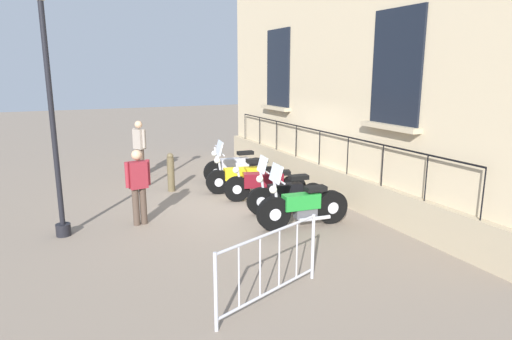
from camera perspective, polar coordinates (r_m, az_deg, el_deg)
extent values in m
plane|color=gray|center=(11.03, -0.65, -4.12)|extent=(60.00, 60.00, 0.00)
cube|color=#C6B28E|center=(11.74, 10.31, 15.20)|extent=(0.60, 11.61, 7.49)
cube|color=tan|center=(11.85, 8.16, -1.12)|extent=(0.20, 11.61, 0.78)
cube|color=black|center=(9.51, 17.56, 12.44)|extent=(0.06, 1.39, 2.28)
cube|color=tan|center=(9.53, 16.72, 5.32)|extent=(0.24, 1.59, 0.10)
cube|color=black|center=(13.75, 2.86, 12.89)|extent=(0.06, 1.39, 2.28)
cube|color=tan|center=(13.76, 2.51, 7.94)|extent=(0.24, 1.59, 0.10)
cube|color=black|center=(11.59, 8.19, 4.99)|extent=(0.03, 9.75, 0.03)
cylinder|color=black|center=(15.93, -1.42, 5.57)|extent=(0.02, 0.02, 0.88)
cylinder|color=black|center=(14.82, 0.45, 5.05)|extent=(0.02, 0.02, 0.88)
cylinder|color=black|center=(13.74, 2.62, 4.43)|extent=(0.02, 0.02, 0.88)
cylinder|color=black|center=(12.68, 5.15, 3.70)|extent=(0.02, 0.02, 0.88)
cylinder|color=black|center=(11.66, 8.12, 2.83)|extent=(0.02, 0.02, 0.88)
cylinder|color=black|center=(10.67, 11.65, 1.79)|extent=(0.02, 0.02, 0.88)
cylinder|color=black|center=(9.74, 15.88, 0.53)|extent=(0.02, 0.02, 0.88)
cylinder|color=black|center=(8.87, 20.96, -0.99)|extent=(0.02, 0.02, 0.88)
cylinder|color=black|center=(8.10, 27.08, -2.80)|extent=(0.02, 0.02, 0.88)
cylinder|color=black|center=(12.77, -5.23, -0.30)|extent=(0.67, 0.18, 0.67)
cylinder|color=silver|center=(12.77, -5.23, -0.30)|extent=(0.24, 0.17, 0.23)
cylinder|color=black|center=(13.16, 0.03, 0.14)|extent=(0.67, 0.18, 0.67)
cylinder|color=silver|center=(13.16, 0.03, 0.14)|extent=(0.24, 0.17, 0.23)
cube|color=#B2B2BC|center=(12.89, -2.78, 0.80)|extent=(0.84, 0.31, 0.33)
cube|color=#4C4C51|center=(12.97, -2.35, -0.20)|extent=(0.51, 0.24, 0.23)
cube|color=black|center=(12.94, -1.38, 2.21)|extent=(0.47, 0.26, 0.10)
cylinder|color=silver|center=(12.71, -5.05, 1.32)|extent=(0.16, 0.07, 0.74)
cylinder|color=silver|center=(12.65, -4.86, 2.96)|extent=(0.07, 0.57, 0.04)
sphere|color=white|center=(12.65, -5.37, 2.12)|extent=(0.16, 0.16, 0.16)
cylinder|color=silver|center=(12.92, -1.49, -0.78)|extent=(0.74, 0.13, 0.08)
cylinder|color=black|center=(11.72, -4.85, -1.52)|extent=(0.66, 0.24, 0.64)
cylinder|color=silver|center=(11.72, -4.85, -1.52)|extent=(0.25, 0.20, 0.23)
cylinder|color=black|center=(12.06, 1.76, -1.07)|extent=(0.66, 0.24, 0.64)
cylinder|color=silver|center=(12.06, 1.76, -1.07)|extent=(0.25, 0.20, 0.23)
cube|color=gold|center=(11.81, -1.74, -0.42)|extent=(1.02, 0.45, 0.30)
cube|color=#4C4C51|center=(11.89, -1.26, -1.43)|extent=(0.62, 0.33, 0.23)
cube|color=black|center=(11.85, 0.11, 1.20)|extent=(0.59, 0.35, 0.10)
cylinder|color=silver|center=(11.64, -4.64, 0.30)|extent=(0.17, 0.08, 0.76)
cylinder|color=silver|center=(11.58, -4.43, 2.14)|extent=(0.14, 0.66, 0.04)
sphere|color=white|center=(11.59, -5.00, 1.23)|extent=(0.16, 0.16, 0.16)
cylinder|color=silver|center=(11.81, -0.13, -2.09)|extent=(0.89, 0.21, 0.08)
cube|color=silver|center=(11.54, -4.74, 2.85)|extent=(0.20, 0.56, 0.36)
cylinder|color=black|center=(11.01, -2.46, -2.45)|extent=(0.64, 0.30, 0.64)
cylinder|color=silver|center=(11.01, -2.46, -2.45)|extent=(0.25, 0.19, 0.22)
cylinder|color=black|center=(11.18, 4.81, -2.24)|extent=(0.64, 0.30, 0.64)
cylinder|color=silver|center=(11.18, 4.81, -2.24)|extent=(0.25, 0.19, 0.22)
cube|color=maroon|center=(11.01, 0.95, -1.27)|extent=(1.02, 0.60, 0.35)
cube|color=#4C4C51|center=(11.09, 1.46, -2.50)|extent=(0.63, 0.42, 0.22)
cube|color=black|center=(11.03, 2.97, -0.34)|extent=(0.61, 0.44, 0.10)
cylinder|color=silver|center=(10.93, -2.21, -0.77)|extent=(0.17, 0.11, 0.67)
cylinder|color=silver|center=(10.86, -1.96, 0.93)|extent=(0.25, 0.66, 0.04)
sphere|color=white|center=(10.89, -2.59, -0.02)|extent=(0.16, 0.16, 0.16)
cylinder|color=silver|center=(10.98, 2.58, -3.26)|extent=(0.86, 0.35, 0.08)
cylinder|color=black|center=(10.00, 0.59, -4.00)|extent=(0.64, 0.18, 0.63)
cylinder|color=silver|center=(10.00, 0.59, -4.00)|extent=(0.23, 0.15, 0.22)
cylinder|color=black|center=(10.46, 7.28, -3.36)|extent=(0.64, 0.18, 0.63)
cylinder|color=silver|center=(10.46, 7.28, -3.36)|extent=(0.23, 0.15, 0.22)
cube|color=black|center=(10.14, 3.77, -2.65)|extent=(0.80, 0.34, 0.31)
cube|color=#4C4C51|center=(10.24, 4.27, -3.82)|extent=(0.49, 0.25, 0.22)
cube|color=black|center=(10.19, 5.48, -0.93)|extent=(0.46, 0.28, 0.10)
cylinder|color=silver|center=(9.93, 0.87, -2.07)|extent=(0.17, 0.08, 0.70)
cylinder|color=silver|center=(9.86, 1.15, -0.10)|extent=(0.10, 0.55, 0.04)
sphere|color=white|center=(9.86, 0.48, -1.17)|extent=(0.16, 0.16, 0.16)
cylinder|color=silver|center=(10.21, 5.31, -4.55)|extent=(0.71, 0.16, 0.08)
cube|color=silver|center=(9.81, 0.82, 0.73)|extent=(0.18, 0.46, 0.36)
cylinder|color=black|center=(9.04, 2.30, -5.60)|extent=(0.72, 0.22, 0.70)
cylinder|color=silver|center=(9.04, 2.30, -5.60)|extent=(0.26, 0.20, 0.25)
cylinder|color=black|center=(9.59, 9.61, -4.69)|extent=(0.72, 0.22, 0.70)
cylinder|color=silver|center=(9.59, 9.61, -4.69)|extent=(0.26, 0.20, 0.25)
cube|color=#1E842D|center=(9.22, 5.81, -4.01)|extent=(0.80, 0.34, 0.31)
cube|color=#4C4C51|center=(9.33, 6.34, -5.31)|extent=(0.48, 0.26, 0.25)
cube|color=black|center=(9.29, 7.64, -2.37)|extent=(0.45, 0.28, 0.10)
cylinder|color=silver|center=(8.96, 2.61, -3.48)|extent=(0.16, 0.07, 0.69)
cylinder|color=silver|center=(8.89, 2.93, -1.33)|extent=(0.09, 0.60, 0.04)
sphere|color=white|center=(8.89, 2.21, -2.52)|extent=(0.16, 0.16, 0.16)
cylinder|color=silver|center=(9.31, 7.52, -6.20)|extent=(0.70, 0.14, 0.08)
cube|color=silver|center=(8.83, 2.58, -0.42)|extent=(0.16, 0.50, 0.36)
cylinder|color=black|center=(9.60, -23.44, -7.04)|extent=(0.28, 0.28, 0.24)
cylinder|color=black|center=(9.15, -24.60, 5.56)|extent=(0.10, 0.10, 4.47)
cylinder|color=#B7B7BF|center=(7.01, 7.29, -9.73)|extent=(0.05, 0.05, 1.05)
cylinder|color=#B7B7BF|center=(5.67, -5.18, -15.35)|extent=(0.05, 0.05, 1.05)
cylinder|color=#B7B7BF|center=(6.11, 1.82, -8.10)|extent=(1.86, 0.78, 0.04)
cylinder|color=#B7B7BF|center=(6.47, 1.76, -15.32)|extent=(1.86, 0.78, 0.04)
cylinder|color=#B7B7BF|center=(6.69, 5.25, -10.12)|extent=(0.02, 0.02, 0.87)
cylinder|color=#B7B7BF|center=(6.41, 3.00, -11.15)|extent=(0.02, 0.02, 0.87)
cylinder|color=#B7B7BF|center=(6.14, 0.52, -12.25)|extent=(0.02, 0.02, 0.87)
cylinder|color=#B7B7BF|center=(5.88, -2.20, -13.43)|extent=(0.02, 0.02, 0.87)
cylinder|color=brown|center=(12.12, -10.84, -0.56)|extent=(0.19, 0.19, 0.92)
sphere|color=brown|center=(12.01, -10.94, 1.76)|extent=(0.17, 0.17, 0.17)
cylinder|color=#47382D|center=(9.70, -14.23, -4.45)|extent=(0.14, 0.14, 0.79)
cylinder|color=#47382D|center=(9.65, -15.12, -4.59)|extent=(0.14, 0.14, 0.79)
cube|color=maroon|center=(9.50, -14.90, -0.61)|extent=(0.39, 0.28, 0.56)
sphere|color=tan|center=(9.41, -15.04, 1.88)|extent=(0.22, 0.22, 0.22)
cylinder|color=maroon|center=(9.56, -13.67, -0.27)|extent=(0.09, 0.09, 0.53)
cylinder|color=maroon|center=(9.42, -16.17, -0.61)|extent=(0.09, 0.09, 0.53)
cylinder|color=#47382D|center=(14.06, -14.37, 0.93)|extent=(0.14, 0.14, 0.84)
cylinder|color=#47382D|center=(14.18, -14.76, 1.01)|extent=(0.14, 0.14, 0.84)
cube|color=gray|center=(14.00, -14.73, 3.85)|extent=(0.36, 0.42, 0.60)
sphere|color=tan|center=(13.94, -14.83, 5.65)|extent=(0.23, 0.23, 0.23)
cylinder|color=gray|center=(13.82, -14.18, 3.90)|extent=(0.09, 0.09, 0.57)
cylinder|color=gray|center=(14.17, -15.28, 4.05)|extent=(0.09, 0.09, 0.57)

